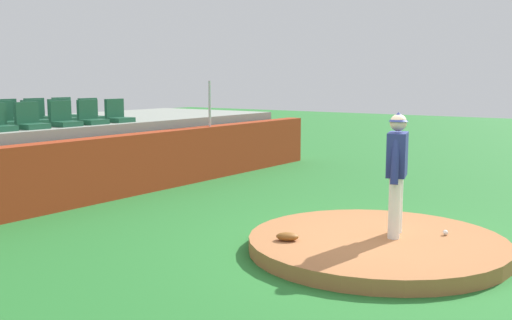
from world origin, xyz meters
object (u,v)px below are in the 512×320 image
fielding_glove (287,237)px  stadium_chair_7 (36,117)px  pitcher (397,165)px  stadium_chair_9 (91,114)px  stadium_chair_2 (64,118)px  stadium_chair_12 (9,115)px  stadium_chair_4 (118,115)px  stadium_chair_14 (65,112)px  stadium_chair_1 (30,120)px  stadium_chair_3 (91,117)px  stadium_chair_13 (37,114)px  stadium_chair_6 (4,119)px  baseball (445,233)px  stadium_chair_8 (61,115)px

fielding_glove → stadium_chair_7: (0.84, 6.68, 1.30)m
pitcher → stadium_chair_9: size_ratio=3.38×
stadium_chair_2 → stadium_chair_12: 1.84m
stadium_chair_4 → stadium_chair_14: size_ratio=1.00×
stadium_chair_1 → stadium_chair_12: (0.71, 1.83, 0.00)m
stadium_chair_2 → stadium_chair_9: same height
stadium_chair_7 → stadium_chair_14: (1.42, 0.95, 0.00)m
fielding_glove → stadium_chair_12: (0.83, 7.62, 1.30)m
stadium_chair_2 → stadium_chair_3: size_ratio=1.00×
stadium_chair_14 → stadium_chair_13: bearing=2.1°
stadium_chair_1 → stadium_chair_4: bearing=-179.8°
stadium_chair_9 → stadium_chair_6: bearing=-0.6°
pitcher → baseball: size_ratio=22.85×
stadium_chair_9 → stadium_chair_13: same height
fielding_glove → stadium_chair_13: size_ratio=0.60×
stadium_chair_2 → stadium_chair_13: same height
stadium_chair_3 → stadium_chair_4: bearing=-179.4°
fielding_glove → stadium_chair_1: 5.94m
stadium_chair_2 → stadium_chair_7: bearing=-88.7°
stadium_chair_7 → stadium_chair_9: size_ratio=1.00×
baseball → stadium_chair_2: bearing=94.8°
stadium_chair_1 → stadium_chair_8: size_ratio=1.00×
stadium_chair_14 → stadium_chair_7: bearing=33.8°
stadium_chair_12 → pitcher: bearing=91.6°
stadium_chair_3 → stadium_chair_7: 1.13m
stadium_chair_14 → baseball: bearing=85.2°
stadium_chair_4 → stadium_chair_14: (-0.00, 1.83, 0.00)m
stadium_chair_8 → stadium_chair_14: 1.17m
stadium_chair_14 → pitcher: bearing=82.3°
stadium_chair_3 → stadium_chair_9: 1.14m
stadium_chair_3 → stadium_chair_14: size_ratio=1.00×
pitcher → stadium_chair_3: bearing=69.7°
baseball → stadium_chair_8: (0.02, 8.35, 1.32)m
pitcher → stadium_chair_8: bearing=70.3°
baseball → stadium_chair_4: stadium_chair_4 is taller
fielding_glove → stadium_chair_2: bearing=145.1°
stadium_chair_2 → stadium_chair_12: same height
stadium_chair_8 → stadium_chair_14: bearing=-130.0°
stadium_chair_12 → stadium_chair_14: size_ratio=1.00×
stadium_chair_9 → stadium_chair_12: (-1.42, 0.95, 0.00)m
fielding_glove → stadium_chair_13: bearing=142.3°
stadium_chair_14 → stadium_chair_9: bearing=89.5°
stadium_chair_7 → stadium_chair_14: 1.71m
stadium_chair_9 → stadium_chair_14: size_ratio=1.00×
pitcher → stadium_chair_8: (0.43, 7.79, 0.38)m
stadium_chair_14 → stadium_chair_2: bearing=52.8°
pitcher → stadium_chair_12: 8.69m
pitcher → stadium_chair_7: 7.75m
fielding_glove → stadium_chair_14: size_ratio=0.60×
baseball → stadium_chair_6: (-1.34, 8.32, 1.32)m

